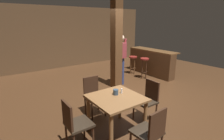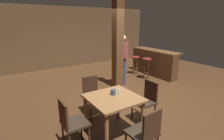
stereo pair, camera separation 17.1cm
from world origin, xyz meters
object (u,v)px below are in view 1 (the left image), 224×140
dining_table (116,103)px  napkin_cup (116,92)px  chair_south (151,131)px  bar_stool_near (144,64)px  bar_stool_mid (133,61)px  standing_person (121,56)px  bar_counter (151,62)px  chair_east (148,98)px  salt_shaker (122,91)px  chair_west (75,123)px  chair_north (93,94)px

dining_table → napkin_cup: napkin_cup is taller
dining_table → chair_south: (0.02, -0.87, -0.13)m
bar_stool_near → bar_stool_mid: bearing=85.2°
dining_table → bar_stool_mid: bearing=43.6°
standing_person → bar_stool_near: (1.18, 0.04, -0.42)m
standing_person → bar_counter: 1.88m
chair_east → chair_south: size_ratio=1.00×
napkin_cup → salt_shaker: (0.13, -0.02, -0.00)m
dining_table → salt_shaker: bearing=22.0°
dining_table → chair_east: 0.87m
dining_table → bar_stool_near: (2.93, 2.13, -0.05)m
salt_shaker → chair_south: bearing=-100.4°
chair_west → standing_person: bearing=38.3°
chair_south → standing_person: size_ratio=0.52×
standing_person → bar_counter: standing_person is taller
chair_west → bar_stool_mid: 4.76m
chair_north → napkin_cup: (0.05, -0.81, 0.31)m
chair_east → chair_west: bearing=178.3°
chair_north → bar_stool_near: bearing=22.8°
chair_west → chair_south: 1.25m
chair_north → napkin_cup: chair_north is taller
chair_north → salt_shaker: size_ratio=9.05×
chair_south → bar_stool_mid: chair_south is taller
standing_person → bar_counter: bearing=8.7°
bar_stool_near → standing_person: bearing=-178.1°
chair_north → chair_south: (0.01, -1.77, 0.00)m
chair_north → salt_shaker: 0.90m
chair_east → bar_stool_mid: bearing=53.3°
napkin_cup → bar_stool_mid: (2.94, 2.75, -0.27)m
chair_west → bar_stool_near: size_ratio=1.12×
bar_stool_near → bar_stool_mid: bar_stool_near is taller
chair_east → napkin_cup: bearing=172.3°
bar_stool_near → chair_west: bearing=-151.0°
chair_north → napkin_cup: size_ratio=8.41×
chair_east → bar_counter: 3.59m
chair_west → bar_stool_near: (3.78, 2.09, 0.08)m
napkin_cup → bar_counter: bar_counter is taller
dining_table → bar_stool_near: bearing=36.0°
napkin_cup → bar_stool_near: bearing=35.2°
napkin_cup → chair_south: bearing=-92.4°
dining_table → chair_west: 0.85m
chair_north → salt_shaker: (0.18, -0.82, 0.31)m
dining_table → bar_counter: bearing=33.7°
chair_north → chair_east: (0.85, -0.91, 0.00)m
dining_table → chair_west: bearing=177.4°
dining_table → chair_south: bearing=-88.9°
dining_table → napkin_cup: bearing=58.9°
chair_east → bar_stool_near: (2.07, 2.14, 0.08)m
napkin_cup → salt_shaker: napkin_cup is taller
chair_south → bar_counter: (3.53, 3.23, 0.01)m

